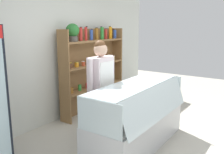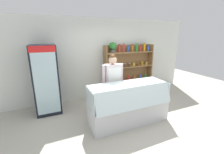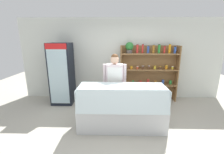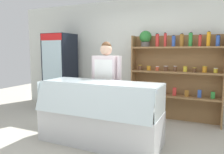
{
  "view_description": "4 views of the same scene",
  "coord_description": "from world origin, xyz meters",
  "px_view_note": "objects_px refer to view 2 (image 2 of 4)",
  "views": [
    {
      "loc": [
        -3.37,
        -1.67,
        1.91
      ],
      "look_at": [
        -0.02,
        0.63,
        1.06
      ],
      "focal_mm": 40.0,
      "sensor_mm": 36.0,
      "label": 1
    },
    {
      "loc": [
        -1.83,
        -2.86,
        2.15
      ],
      "look_at": [
        -0.33,
        0.53,
        1.12
      ],
      "focal_mm": 24.0,
      "sensor_mm": 36.0,
      "label": 2
    },
    {
      "loc": [
        -0.2,
        -3.07,
        2.05
      ],
      "look_at": [
        -0.29,
        0.76,
        1.06
      ],
      "focal_mm": 24.0,
      "sensor_mm": 36.0,
      "label": 3
    },
    {
      "loc": [
        1.56,
        -2.94,
        1.51
      ],
      "look_at": [
        -0.1,
        0.7,
        1.02
      ],
      "focal_mm": 35.0,
      "sensor_mm": 36.0,
      "label": 4
    }
  ],
  "objects_px": {
    "drinks_fridge": "(46,80)",
    "shelving_unit": "(127,66)",
    "shop_clerk": "(113,79)",
    "deli_display_case": "(128,110)"
  },
  "relations": [
    {
      "from": "deli_display_case",
      "to": "shop_clerk",
      "type": "height_order",
      "value": "shop_clerk"
    },
    {
      "from": "drinks_fridge",
      "to": "deli_display_case",
      "type": "xyz_separation_m",
      "value": [
        1.84,
        -1.36,
        -0.65
      ]
    },
    {
      "from": "shop_clerk",
      "to": "deli_display_case",
      "type": "bearing_deg",
      "value": -73.85
    },
    {
      "from": "drinks_fridge",
      "to": "shelving_unit",
      "type": "relative_size",
      "value": 0.99
    },
    {
      "from": "drinks_fridge",
      "to": "shop_clerk",
      "type": "height_order",
      "value": "drinks_fridge"
    },
    {
      "from": "deli_display_case",
      "to": "shelving_unit",
      "type": "bearing_deg",
      "value": 61.99
    },
    {
      "from": "drinks_fridge",
      "to": "deli_display_case",
      "type": "bearing_deg",
      "value": -36.55
    },
    {
      "from": "drinks_fridge",
      "to": "shop_clerk",
      "type": "relative_size",
      "value": 1.15
    },
    {
      "from": "drinks_fridge",
      "to": "shelving_unit",
      "type": "distance_m",
      "value": 2.73
    },
    {
      "from": "shelving_unit",
      "to": "deli_display_case",
      "type": "bearing_deg",
      "value": -118.01
    }
  ]
}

